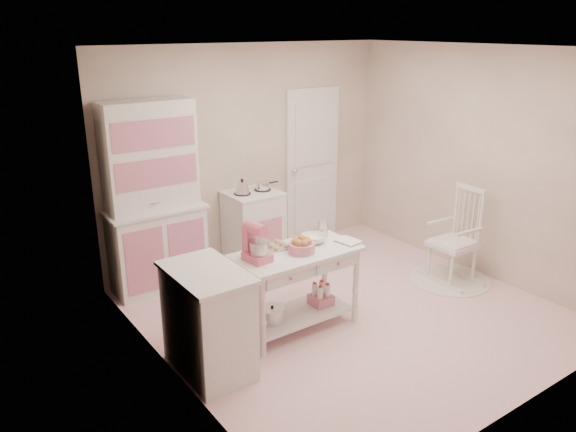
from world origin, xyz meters
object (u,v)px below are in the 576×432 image
at_px(stove, 253,228).
at_px(rocking_chair, 454,235).
at_px(hutch, 154,198).
at_px(stand_mixer, 257,243).
at_px(work_table, 296,290).
at_px(base_cabinet, 208,321).
at_px(bread_basket, 302,248).

height_order(stove, rocking_chair, rocking_chair).
bearing_deg(hutch, stand_mixer, -79.27).
bearing_deg(rocking_chair, work_table, 179.00).
relative_size(work_table, stand_mixer, 3.53).
relative_size(base_cabinet, work_table, 0.77).
bearing_deg(base_cabinet, stove, 48.52).
height_order(work_table, stand_mixer, stand_mixer).
relative_size(work_table, bread_basket, 4.80).
bearing_deg(hutch, bread_basket, -65.82).
relative_size(hutch, stand_mixer, 6.12).
relative_size(rocking_chair, bread_basket, 4.40).
height_order(hutch, base_cabinet, hutch).
height_order(stove, bread_basket, stove).
bearing_deg(bread_basket, work_table, 111.80).
height_order(stand_mixer, bread_basket, stand_mixer).
bearing_deg(hutch, base_cabinet, -99.59).
bearing_deg(stove, work_table, -107.31).
distance_m(rocking_chair, stand_mixer, 2.53).
bearing_deg(rocking_chair, stove, 136.43).
bearing_deg(stove, hutch, 177.61).
relative_size(hutch, stove, 2.26).
relative_size(hutch, work_table, 1.73).
bearing_deg(hutch, rocking_chair, -32.24).
distance_m(work_table, stand_mixer, 0.71).
bearing_deg(work_table, rocking_chair, -4.52).
bearing_deg(stand_mixer, hutch, 91.74).
bearing_deg(hutch, stove, -2.39).
distance_m(base_cabinet, rocking_chair, 3.08).
relative_size(base_cabinet, bread_basket, 3.68).
bearing_deg(base_cabinet, work_table, 8.16).
height_order(hutch, stand_mixer, hutch).
distance_m(hutch, stove, 1.33).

